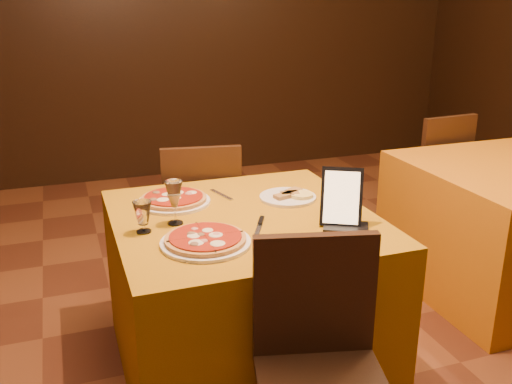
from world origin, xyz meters
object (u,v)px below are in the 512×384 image
object	(u,v)px
main_table	(244,293)
chair_side_far	(425,175)
wine_glass	(174,202)
side_table	(509,228)
chair_main_far	(200,216)
tablet	(342,197)
water_glass	(143,217)
pizza_far	(174,200)
pizza_near	(206,241)

from	to	relation	value
main_table	chair_side_far	bearing A→B (deg)	31.68
wine_glass	side_table	bearing A→B (deg)	6.06
main_table	chair_side_far	world-z (taller)	chair_side_far
main_table	chair_main_far	size ratio (longest dim) A/B	1.21
chair_main_far	tablet	size ratio (longest dim) A/B	3.73
side_table	water_glass	bearing A→B (deg)	-173.10
pizza_far	water_glass	distance (m)	0.35
pizza_far	tablet	distance (m)	0.78
tablet	main_table	bearing A→B (deg)	176.51
pizza_far	tablet	world-z (taller)	tablet
water_glass	tablet	bearing A→B (deg)	-13.32
chair_side_far	wine_glass	xyz separation A→B (m)	(-1.99, -1.04, 0.39)
pizza_near	pizza_far	bearing A→B (deg)	92.34
side_table	water_glass	world-z (taller)	water_glass
chair_side_far	wine_glass	world-z (taller)	wine_glass
pizza_near	pizza_far	distance (m)	0.50
chair_main_far	pizza_far	size ratio (longest dim) A/B	2.73
pizza_near	tablet	world-z (taller)	tablet
main_table	pizza_far	world-z (taller)	pizza_far
wine_glass	water_glass	size ratio (longest dim) A/B	1.46
side_table	pizza_far	xyz separation A→B (m)	(-1.95, 0.04, 0.39)
chair_side_far	main_table	bearing A→B (deg)	26.74
chair_main_far	chair_side_far	world-z (taller)	same
main_table	chair_side_far	size ratio (longest dim) A/B	1.21
chair_main_far	wine_glass	world-z (taller)	wine_glass
chair_side_far	pizza_far	size ratio (longest dim) A/B	2.73
pizza_near	side_table	bearing A→B (deg)	13.34
chair_main_far	main_table	bearing A→B (deg)	99.17
pizza_far	chair_main_far	bearing A→B (deg)	65.08
side_table	tablet	distance (m)	1.50
chair_side_far	water_glass	world-z (taller)	chair_side_far
main_table	chair_main_far	bearing A→B (deg)	90.00
side_table	chair_main_far	xyz separation A→B (m)	(-1.69, 0.58, 0.08)
wine_glass	tablet	size ratio (longest dim) A/B	0.78
main_table	tablet	distance (m)	0.65
side_table	chair_side_far	bearing A→B (deg)	90.00
side_table	pizza_far	distance (m)	1.98
main_table	water_glass	size ratio (longest dim) A/B	8.46
pizza_far	water_glass	xyz separation A→B (m)	(-0.18, -0.30, 0.05)
water_glass	tablet	xyz separation A→B (m)	(0.78, -0.19, 0.06)
pizza_far	water_glass	bearing A→B (deg)	-121.82
pizza_near	tablet	bearing A→B (deg)	1.29
chair_side_far	pizza_far	world-z (taller)	chair_side_far
main_table	pizza_far	xyz separation A→B (m)	(-0.25, 0.26, 0.39)
tablet	chair_side_far	bearing A→B (deg)	72.26
pizza_far	tablet	xyz separation A→B (m)	(0.60, -0.48, 0.10)
tablet	pizza_far	bearing A→B (deg)	170.21
main_table	chair_side_far	xyz separation A→B (m)	(1.69, 1.05, 0.08)
pizza_near	wine_glass	bearing A→B (deg)	104.91
chair_main_far	pizza_far	world-z (taller)	chair_main_far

